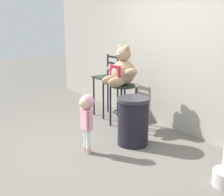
% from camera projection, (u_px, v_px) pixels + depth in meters
% --- Properties ---
extents(ground_plane, '(24.00, 24.00, 0.00)m').
position_uv_depth(ground_plane, '(90.00, 150.00, 4.39)').
color(ground_plane, '#605B54').
extents(building_wall, '(7.89, 0.30, 3.05)m').
position_uv_depth(building_wall, '(180.00, 39.00, 5.02)').
color(building_wall, '#9B958A').
rests_on(building_wall, ground_plane).
extents(bar_stool_with_teddy, '(0.42, 0.42, 0.76)m').
position_uv_depth(bar_stool_with_teddy, '(123.00, 96.00, 5.25)').
color(bar_stool_with_teddy, '#1F2A22').
rests_on(bar_stool_with_teddy, ground_plane).
extents(teddy_bear, '(0.65, 0.59, 0.68)m').
position_uv_depth(teddy_bear, '(122.00, 70.00, 5.12)').
color(teddy_bear, tan).
rests_on(teddy_bear, bar_stool_with_teddy).
extents(child_walking, '(0.27, 0.21, 0.85)m').
position_uv_depth(child_walking, '(87.00, 111.00, 4.15)').
color(child_walking, '#CCA89C').
rests_on(child_walking, ground_plane).
extents(trash_bin, '(0.49, 0.49, 0.73)m').
position_uv_depth(trash_bin, '(133.00, 121.00, 4.52)').
color(trash_bin, black).
rests_on(trash_bin, ground_plane).
extents(bar_chair_empty, '(0.40, 0.40, 1.19)m').
position_uv_depth(bar_chair_empty, '(107.00, 81.00, 5.86)').
color(bar_chair_empty, '#1F2A22').
rests_on(bar_chair_empty, ground_plane).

